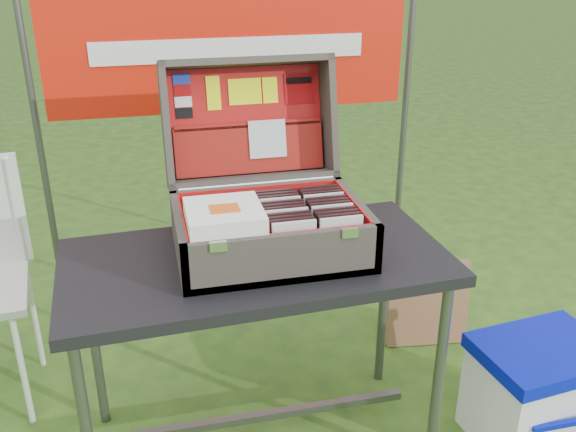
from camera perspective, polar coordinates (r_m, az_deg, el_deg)
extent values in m
cube|color=black|center=(2.13, -2.88, -4.11)|extent=(1.29, 0.69, 0.04)
cylinder|color=#59595B|center=(2.30, 13.20, -14.12)|extent=(0.04, 0.04, 0.75)
cylinder|color=#59595B|center=(2.54, -16.84, -10.58)|extent=(0.04, 0.04, 0.75)
cylinder|color=#59595B|center=(2.68, 8.47, -7.70)|extent=(0.04, 0.04, 0.75)
cube|color=#59595B|center=(2.50, -2.56, -17.38)|extent=(1.11, 0.03, 0.03)
cube|color=#48433A|center=(2.13, -1.56, -3.03)|extent=(0.62, 0.44, 0.02)
cube|color=#48433A|center=(1.92, -0.30, -3.89)|extent=(0.62, 0.02, 0.16)
cube|color=#48433A|center=(2.29, -2.65, 0.85)|extent=(0.62, 0.02, 0.16)
cube|color=#48433A|center=(2.07, -9.63, -2.10)|extent=(0.02, 0.44, 0.16)
cube|color=#48433A|center=(2.17, 6.07, -0.54)|extent=(0.02, 0.44, 0.16)
cube|color=red|center=(2.13, -1.57, -2.66)|extent=(0.57, 0.39, 0.01)
cube|color=silver|center=(1.85, -6.22, -2.71)|extent=(0.05, 0.01, 0.03)
cube|color=silver|center=(1.93, 5.52, -1.50)|extent=(0.05, 0.01, 0.03)
cylinder|color=silver|center=(2.27, -2.75, 2.88)|extent=(0.55, 0.02, 0.02)
cube|color=#48433A|center=(2.40, -3.75, 8.45)|extent=(0.62, 0.13, 0.43)
cube|color=#48433A|center=(2.34, -3.83, 13.52)|extent=(0.62, 0.17, 0.07)
cube|color=#48433A|center=(2.35, -3.12, 3.38)|extent=(0.62, 0.17, 0.07)
cube|color=#48433A|center=(2.30, -10.79, 7.86)|extent=(0.02, 0.27, 0.47)
cube|color=#48433A|center=(2.40, 3.58, 8.87)|extent=(0.02, 0.27, 0.47)
cube|color=red|center=(2.39, -3.69, 8.45)|extent=(0.56, 0.10, 0.38)
cube|color=red|center=(1.93, -0.41, -3.37)|extent=(0.57, 0.01, 0.14)
cube|color=red|center=(2.27, -2.59, 0.98)|extent=(0.57, 0.01, 0.14)
cube|color=red|center=(2.06, -9.24, -1.76)|extent=(0.01, 0.39, 0.14)
cube|color=red|center=(2.16, 5.70, -0.29)|extent=(0.01, 0.39, 0.14)
cube|color=maroon|center=(2.37, -3.44, 5.97)|extent=(0.55, 0.08, 0.18)
cube|color=maroon|center=(2.36, -3.57, 8.09)|extent=(0.54, 0.02, 0.02)
cube|color=silver|center=(2.37, -1.84, 6.87)|extent=(0.14, 0.04, 0.14)
cube|color=#1933B2|center=(2.36, -9.46, 11.91)|extent=(0.06, 0.01, 0.04)
cube|color=#A7070A|center=(2.36, -9.37, 10.95)|extent=(0.06, 0.01, 0.04)
cube|color=white|center=(2.36, -9.29, 9.98)|extent=(0.06, 0.01, 0.04)
cube|color=black|center=(2.36, -9.21, 9.01)|extent=(0.06, 0.01, 0.04)
cube|color=#E8F90D|center=(2.37, -6.65, 10.79)|extent=(0.05, 0.03, 0.12)
cube|color=#E8F90D|center=(2.38, -3.84, 10.98)|extent=(0.12, 0.03, 0.09)
cube|color=#E8F90D|center=(2.40, -1.60, 11.12)|extent=(0.05, 0.03, 0.09)
cube|color=#A7070A|center=(2.42, 0.99, 11.25)|extent=(0.11, 0.03, 0.11)
cube|color=black|center=(2.43, 0.95, 11.96)|extent=(0.10, 0.01, 0.02)
cube|color=silver|center=(1.95, 0.55, -2.60)|extent=(0.14, 0.01, 0.16)
cube|color=black|center=(1.97, 0.38, -2.30)|extent=(0.14, 0.01, 0.16)
cube|color=black|center=(1.99, 0.22, -2.00)|extent=(0.14, 0.01, 0.16)
cube|color=black|center=(2.01, 0.06, -1.70)|extent=(0.14, 0.01, 0.16)
cube|color=silver|center=(2.03, -0.10, -1.42)|extent=(0.14, 0.01, 0.16)
cube|color=black|center=(2.05, -0.25, -1.14)|extent=(0.14, 0.01, 0.16)
cube|color=black|center=(2.08, -0.41, -0.86)|extent=(0.14, 0.01, 0.16)
cube|color=black|center=(2.10, -0.55, -0.59)|extent=(0.14, 0.01, 0.16)
cube|color=silver|center=(2.12, -0.70, -0.33)|extent=(0.14, 0.01, 0.16)
cube|color=black|center=(2.14, -0.84, -0.07)|extent=(0.14, 0.01, 0.16)
cube|color=black|center=(2.16, -0.98, 0.19)|extent=(0.14, 0.01, 0.16)
cube|color=black|center=(2.18, -1.12, 0.43)|extent=(0.14, 0.01, 0.16)
cube|color=silver|center=(1.99, 4.72, -2.15)|extent=(0.14, 0.01, 0.16)
cube|color=black|center=(2.01, 4.51, -1.86)|extent=(0.14, 0.01, 0.16)
cube|color=black|center=(2.03, 4.30, -1.57)|extent=(0.14, 0.01, 0.16)
cube|color=black|center=(2.05, 4.10, -1.29)|extent=(0.14, 0.01, 0.16)
cube|color=silver|center=(2.07, 3.91, -1.01)|extent=(0.14, 0.01, 0.16)
cube|color=black|center=(2.09, 3.71, -0.74)|extent=(0.14, 0.01, 0.16)
cube|color=black|center=(2.11, 3.53, -0.47)|extent=(0.14, 0.01, 0.16)
cube|color=black|center=(2.13, 3.34, -0.21)|extent=(0.14, 0.01, 0.16)
cube|color=silver|center=(2.15, 3.16, 0.05)|extent=(0.14, 0.01, 0.16)
cube|color=black|center=(2.17, 2.98, 0.30)|extent=(0.14, 0.01, 0.16)
cube|color=black|center=(2.19, 2.81, 0.54)|extent=(0.14, 0.01, 0.16)
cube|color=black|center=(2.22, 2.64, 0.79)|extent=(0.14, 0.01, 0.16)
cube|color=white|center=(1.97, -5.66, -0.52)|extent=(0.23, 0.23, 0.00)
cube|color=white|center=(1.97, -5.67, -0.39)|extent=(0.23, 0.23, 0.00)
cube|color=white|center=(1.96, -5.67, -0.26)|extent=(0.23, 0.23, 0.00)
cube|color=white|center=(1.96, -5.68, -0.13)|extent=(0.23, 0.23, 0.00)
cube|color=white|center=(1.96, -5.68, 0.01)|extent=(0.23, 0.23, 0.00)
cube|color=white|center=(1.96, -5.69, 0.14)|extent=(0.23, 0.23, 0.00)
cube|color=white|center=(1.96, -5.70, 0.28)|extent=(0.23, 0.23, 0.00)
cube|color=white|center=(1.95, -5.70, 0.41)|extent=(0.23, 0.23, 0.00)
cube|color=white|center=(1.95, -5.71, 0.54)|extent=(0.23, 0.23, 0.00)
cube|color=white|center=(1.95, -5.71, 0.68)|extent=(0.23, 0.23, 0.00)
cube|color=#D85919|center=(1.94, -5.68, 0.68)|extent=(0.09, 0.07, 0.00)
cube|color=white|center=(2.65, 21.14, -14.85)|extent=(0.48, 0.38, 0.35)
cube|color=#0511B5|center=(2.54, 21.83, -11.22)|extent=(0.50, 0.40, 0.06)
cube|color=#0511B5|center=(2.51, 23.68, -16.50)|extent=(0.28, 0.02, 0.02)
cylinder|color=silver|center=(2.69, -22.53, -12.53)|extent=(0.02, 0.02, 0.50)
cylinder|color=silver|center=(3.00, -21.60, -8.34)|extent=(0.02, 0.02, 0.50)
cylinder|color=silver|center=(2.81, -23.01, 0.26)|extent=(0.02, 0.02, 0.46)
cube|color=#93674B|center=(3.06, 12.25, -7.58)|extent=(0.39, 0.15, 0.40)
cylinder|color=#59595B|center=(3.03, -21.00, 4.67)|extent=(0.03, 0.03, 1.70)
cylinder|color=#59595B|center=(3.25, 10.20, 7.15)|extent=(0.03, 0.03, 1.70)
cube|color=red|center=(2.91, -5.15, 14.58)|extent=(1.60, 0.02, 0.55)
cube|color=white|center=(2.90, -5.12, 14.55)|extent=(1.20, 0.00, 0.10)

